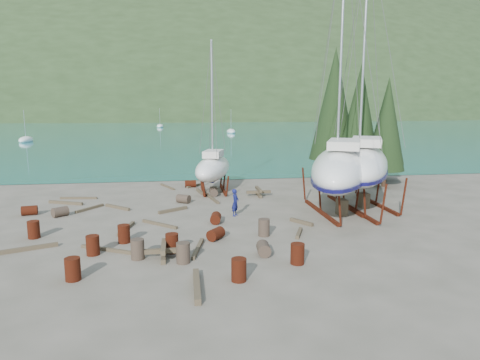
{
  "coord_description": "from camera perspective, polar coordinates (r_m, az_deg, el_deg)",
  "views": [
    {
      "loc": [
        -2.58,
        -22.39,
        6.54
      ],
      "look_at": [
        1.08,
        3.0,
        2.07
      ],
      "focal_mm": 32.0,
      "sensor_mm": 36.0,
      "label": 1
    }
  ],
  "objects": [
    {
      "name": "moored_boat_far",
      "position": [
        132.64,
        -10.62,
        7.07
      ],
      "size": [
        2.0,
        5.0,
        6.05
      ],
      "color": "white",
      "rests_on": "ground"
    },
    {
      "name": "drum_3",
      "position": [
        16.44,
        -0.16,
        -11.88
      ],
      "size": [
        0.58,
        0.58,
        0.88
      ],
      "primitive_type": "cylinder",
      "color": "#54180E",
      "rests_on": "ground"
    },
    {
      "name": "timber_10",
      "position": [
        30.23,
        -3.72,
        -2.46
      ],
      "size": [
        0.74,
        3.02,
        0.16
      ],
      "primitive_type": "cube",
      "rotation": [
        0.0,
        0.0,
        0.19
      ],
      "color": "brown",
      "rests_on": "ground"
    },
    {
      "name": "timber_pile_fore",
      "position": [
        19.14,
        -10.14,
        -9.29
      ],
      "size": [
        1.8,
        1.8,
        0.6
      ],
      "color": "brown",
      "rests_on": "ground"
    },
    {
      "name": "timber_15",
      "position": [
        32.42,
        -20.72,
        -2.26
      ],
      "size": [
        2.61,
        0.49,
        0.15
      ],
      "primitive_type": "cube",
      "rotation": [
        0.0,
        0.0,
        1.44
      ],
      "color": "brown",
      "rests_on": "ground"
    },
    {
      "name": "drum_17",
      "position": [
        21.85,
        3.21,
        -6.34
      ],
      "size": [
        0.58,
        0.58,
        0.88
      ],
      "primitive_type": "cylinder",
      "color": "#2D2823",
      "rests_on": "ground"
    },
    {
      "name": "drum_9",
      "position": [
        29.32,
        -7.55,
        -2.5
      ],
      "size": [
        1.05,
        0.96,
        0.58
      ],
      "primitive_type": "cylinder",
      "rotation": [
        1.57,
        0.0,
        1.0
      ],
      "color": "#2D2823",
      "rests_on": "ground"
    },
    {
      "name": "drum_4",
      "position": [
        34.86,
        -6.62,
        -0.5
      ],
      "size": [
        0.89,
        0.59,
        0.58
      ],
      "primitive_type": "cylinder",
      "rotation": [
        1.57,
        0.0,
        1.58
      ],
      "color": "#54180E",
      "rests_on": "ground"
    },
    {
      "name": "drum_12",
      "position": [
        21.29,
        -3.25,
        -7.2
      ],
      "size": [
        0.99,
        1.05,
        0.58
      ],
      "primitive_type": "cylinder",
      "rotation": [
        1.57,
        0.0,
        2.49
      ],
      "color": "#54180E",
      "rests_on": "ground"
    },
    {
      "name": "drum_2",
      "position": [
        28.84,
        -26.26,
        -3.66
      ],
      "size": [
        0.97,
        0.73,
        0.58
      ],
      "primitive_type": "cylinder",
      "rotation": [
        1.57,
        0.0,
        1.76
      ],
      "color": "#54180E",
      "rests_on": "ground"
    },
    {
      "name": "timber_2",
      "position": [
        31.09,
        -22.22,
        -2.82
      ],
      "size": [
        2.45,
        1.21,
        0.19
      ],
      "primitive_type": "cube",
      "rotation": [
        0.0,
        0.0,
        1.16
      ],
      "color": "brown",
      "rests_on": "ground"
    },
    {
      "name": "cypress_far_right",
      "position": [
        39.76,
        19.02,
        7.44
      ],
      "size": [
        3.24,
        3.24,
        9.0
      ],
      "color": "black",
      "rests_on": "ground"
    },
    {
      "name": "drum_13",
      "position": [
        20.21,
        -19.03,
        -8.23
      ],
      "size": [
        0.58,
        0.58,
        0.88
      ],
      "primitive_type": "cylinder",
      "color": "#54180E",
      "rests_on": "ground"
    },
    {
      "name": "timber_1",
      "position": [
        24.33,
        8.18,
        -5.57
      ],
      "size": [
        1.04,
        1.44,
        0.19
      ],
      "primitive_type": "cube",
      "rotation": [
        0.0,
        0.0,
        0.58
      ],
      "color": "brown",
      "rests_on": "ground"
    },
    {
      "name": "cypress_back_left",
      "position": [
        38.84,
        12.45,
        9.85
      ],
      "size": [
        4.14,
        4.14,
        11.5
      ],
      "color": "black",
      "rests_on": "ground"
    },
    {
      "name": "drum_16",
      "position": [
        19.15,
        -13.5,
        -8.96
      ],
      "size": [
        0.58,
        0.58,
        0.88
      ],
      "primitive_type": "cylinder",
      "color": "#2D2823",
      "rests_on": "ground"
    },
    {
      "name": "drum_7",
      "position": [
        18.25,
        7.67,
        -9.73
      ],
      "size": [
        0.58,
        0.58,
        0.88
      ],
      "primitive_type": "cylinder",
      "color": "#54180E",
      "rests_on": "ground"
    },
    {
      "name": "drum_14",
      "position": [
        21.51,
        -15.22,
        -6.94
      ],
      "size": [
        0.58,
        0.58,
        0.88
      ],
      "primitive_type": "cylinder",
      "color": "#54180E",
      "rests_on": "ground"
    },
    {
      "name": "drum_0",
      "position": [
        17.68,
        -21.41,
        -11.0
      ],
      "size": [
        0.58,
        0.58,
        0.88
      ],
      "primitive_type": "cylinder",
      "color": "#54180E",
      "rests_on": "ground"
    },
    {
      "name": "far_house_right",
      "position": [
        214.9,
        0.53,
        8.93
      ],
      "size": [
        6.6,
        5.6,
        5.6
      ],
      "color": "beige",
      "rests_on": "ground"
    },
    {
      "name": "timber_7",
      "position": [
        22.3,
        7.87,
        -7.02
      ],
      "size": [
        0.79,
        1.59,
        0.17
      ],
      "primitive_type": "cube",
      "rotation": [
        0.0,
        0.0,
        2.75
      ],
      "color": "brown",
      "rests_on": "ground"
    },
    {
      "name": "far_house_left",
      "position": [
        220.04,
        -23.58,
        8.14
      ],
      "size": [
        6.6,
        5.6,
        5.6
      ],
      "color": "beige",
      "rests_on": "ground"
    },
    {
      "name": "drum_15",
      "position": [
        27.72,
        -22.86,
        -3.93
      ],
      "size": [
        1.05,
        1.01,
        0.58
      ],
      "primitive_type": "cylinder",
      "rotation": [
        1.57,
        0.0,
        2.26
      ],
      "color": "#2D2823",
      "rests_on": "ground"
    },
    {
      "name": "timber_11",
      "position": [
        24.16,
        -10.69,
        -5.8
      ],
      "size": [
        2.0,
        1.88,
        0.15
      ],
      "primitive_type": "cube",
      "rotation": [
        0.0,
        0.0,
        0.82
      ],
      "color": "brown",
      "rests_on": "ground"
    },
    {
      "name": "timber_pile_aft",
      "position": [
        31.34,
        2.5,
        -1.6
      ],
      "size": [
        1.8,
        1.8,
        0.6
      ],
      "color": "brown",
      "rests_on": "ground"
    },
    {
      "name": "far_house_center",
      "position": [
        213.13,
        -13.04,
        8.67
      ],
      "size": [
        6.6,
        5.6,
        5.6
      ],
      "color": "beige",
      "rests_on": "ground"
    },
    {
      "name": "timber_3",
      "position": [
        20.62,
        -17.23,
        -8.84
      ],
      "size": [
        2.61,
        1.52,
        0.15
      ],
      "primitive_type": "cube",
      "rotation": [
        0.0,
        0.0,
        1.07
      ],
      "color": "brown",
      "rests_on": "ground"
    },
    {
      "name": "timber_0",
      "position": [
        35.07,
        -9.68,
        -0.88
      ],
      "size": [
        1.21,
        2.45,
        0.14
      ],
      "primitive_type": "cube",
      "rotation": [
        0.0,
        0.0,
        0.43
      ],
      "color": "brown",
      "rests_on": "ground"
    },
    {
      "name": "far_hill",
      "position": [
        342.46,
        -7.86,
        8.71
      ],
      "size": [
        800.0,
        360.0,
        110.0
      ],
      "primitive_type": "ellipsoid",
      "color": "#25371B",
      "rests_on": "ground"
    },
    {
      "name": "bay_water",
      "position": [
        337.46,
        -7.85,
        8.69
      ],
      "size": [
        700.0,
        700.0,
        0.0
      ],
      "primitive_type": "plane",
      "color": "#1A837E",
      "rests_on": "ground"
    },
    {
      "name": "large_sailboat_far",
      "position": [
        28.92,
        15.97,
        2.09
      ],
      "size": [
        7.41,
        11.19,
        17.18
      ],
      "rotation": [
        0.0,
        0.0,
        -0.43
      ],
      "color": "white",
      "rests_on": "ground"
    },
    {
      "name": "drum_8",
      "position": [
        23.79,
        -25.81,
        -5.97
      ],
      "size": [
        0.58,
        0.58,
        0.88
      ],
      "primitive_type": "cylinder",
      "color": "#54180E",
      "rests_on": "ground"
    },
    {
      "name": "moored_boat_left",
      "position": [
        87.05,
        -26.64,
        4.79
      ],
      "size": [
        2.0,
        5.0,
        6.05
      ],
      "color": "white",
      "rests_on": "ground"
    },
    {
      "name": "drum_10",
      "position": [
        19.65,
        -9.06,
        -8.32
      ],
      "size": [
        0.58,
        0.58,
        0.88
      ],
      "primitive_type": "cylinder",
      "color": "#54180E",
      "rests_on": "ground"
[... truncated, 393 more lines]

